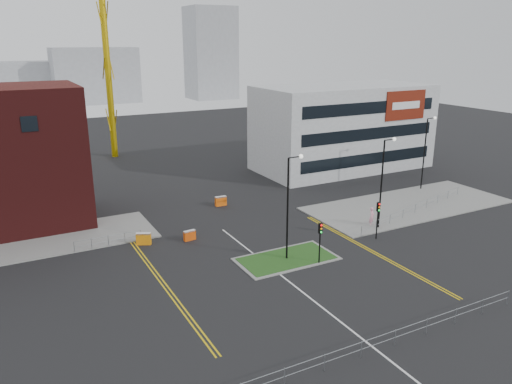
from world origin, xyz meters
TOP-DOWN VIEW (x-y plane):
  - ground at (0.00, 0.00)m, footprint 200.00×200.00m
  - pavement_right at (22.00, 14.00)m, footprint 24.00×10.00m
  - island_kerb at (2.00, 8.00)m, footprint 8.60×4.60m
  - grass_island at (2.00, 8.00)m, footprint 8.00×4.00m
  - office_block at (26.01, 31.97)m, footprint 25.00×12.20m
  - streetlamp_island at (2.22, 8.00)m, footprint 1.46×0.36m
  - streetlamp_right_near at (14.22, 10.00)m, footprint 1.46×0.36m
  - streetlamp_right_far at (28.22, 18.00)m, footprint 1.46×0.36m
  - traffic_light_island at (4.00, 5.98)m, footprint 0.28×0.33m
  - traffic_light_right at (12.00, 7.98)m, footprint 0.28×0.33m
  - railing_front at (0.00, -6.00)m, footprint 24.05×0.05m
  - railing_left at (-11.00, 18.00)m, footprint 6.05×0.05m
  - railing_right at (20.50, 11.50)m, footprint 19.05×5.05m
  - centre_line at (0.00, 2.00)m, footprint 0.15×30.00m
  - yellow_left_a at (-9.00, 10.00)m, footprint 0.12×24.00m
  - yellow_left_b at (-8.70, 10.00)m, footprint 0.12×24.00m
  - yellow_right_a at (9.50, 6.00)m, footprint 0.12×20.00m
  - yellow_right_b at (9.80, 6.00)m, footprint 0.12×20.00m
  - skyline_b at (10.00, 130.00)m, footprint 24.00×12.00m
  - skyline_c at (45.00, 125.00)m, footprint 14.00×12.00m
  - skyline_d at (-8.00, 140.00)m, footprint 30.00×12.00m
  - pedestrian at (13.90, 10.92)m, footprint 0.85×0.77m
  - barrier_left at (-8.00, 17.02)m, footprint 1.41×0.98m
  - barrier_mid at (-3.87, 16.00)m, footprint 1.18×0.50m
  - barrier_right at (2.93, 24.00)m, footprint 1.32×0.48m

SIDE VIEW (x-z plane):
  - ground at x=0.00m, z-range 0.00..0.00m
  - centre_line at x=0.00m, z-range 0.00..0.01m
  - yellow_left_a at x=-9.00m, z-range 0.00..0.01m
  - yellow_left_b at x=-8.70m, z-range 0.00..0.01m
  - yellow_right_a at x=9.50m, z-range 0.00..0.01m
  - yellow_right_b at x=9.80m, z-range 0.00..0.01m
  - island_kerb at x=2.00m, z-range 0.00..0.08m
  - pavement_right at x=22.00m, z-range 0.00..0.12m
  - grass_island at x=2.00m, z-range 0.00..0.12m
  - barrier_mid at x=-3.87m, z-range 0.04..1.01m
  - barrier_right at x=2.93m, z-range 0.05..1.15m
  - barrier_left at x=-8.00m, z-range 0.05..1.19m
  - railing_left at x=-11.00m, z-range 0.19..1.29m
  - railing_right at x=20.50m, z-range 0.23..1.33m
  - railing_front at x=0.00m, z-range 0.23..1.33m
  - pedestrian at x=13.90m, z-range 0.00..1.96m
  - traffic_light_island at x=4.00m, z-range 0.74..4.39m
  - traffic_light_right at x=12.00m, z-range 0.74..4.39m
  - streetlamp_island at x=2.22m, z-range 0.82..10.00m
  - streetlamp_right_near at x=14.22m, z-range 0.82..10.00m
  - streetlamp_right_far at x=28.22m, z-range 0.82..10.00m
  - skyline_d at x=-8.00m, z-range 0.00..12.00m
  - office_block at x=26.01m, z-range 0.00..12.00m
  - skyline_b at x=10.00m, z-range 0.00..16.00m
  - skyline_c at x=45.00m, z-range 0.00..28.00m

